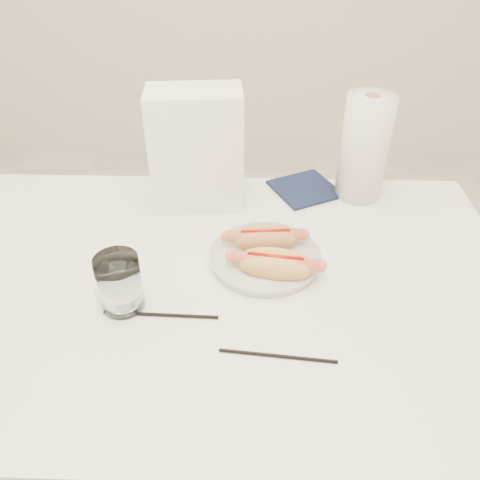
{
  "coord_description": "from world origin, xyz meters",
  "views": [
    {
      "loc": [
        0.07,
        -0.72,
        1.39
      ],
      "look_at": [
        0.05,
        0.04,
        0.82
      ],
      "focal_mm": 36.63,
      "sensor_mm": 36.0,
      "label": 1
    }
  ],
  "objects_px": {
    "table": "(215,301)",
    "hotdog_right": "(275,264)",
    "plate": "(265,259)",
    "water_glass": "(120,283)",
    "napkin_box": "(197,150)",
    "paper_towel_roll": "(364,148)",
    "hotdog_left": "(265,238)"
  },
  "relations": [
    {
      "from": "hotdog_left",
      "to": "napkin_box",
      "type": "relative_size",
      "value": 0.58
    },
    {
      "from": "plate",
      "to": "hotdog_right",
      "type": "bearing_deg",
      "value": -71.35
    },
    {
      "from": "water_glass",
      "to": "napkin_box",
      "type": "height_order",
      "value": "napkin_box"
    },
    {
      "from": "table",
      "to": "hotdog_left",
      "type": "relative_size",
      "value": 7.48
    },
    {
      "from": "table",
      "to": "plate",
      "type": "relative_size",
      "value": 5.51
    },
    {
      "from": "plate",
      "to": "hotdog_left",
      "type": "height_order",
      "value": "hotdog_left"
    },
    {
      "from": "hotdog_left",
      "to": "paper_towel_roll",
      "type": "xyz_separation_m",
      "value": [
        0.23,
        0.24,
        0.09
      ]
    },
    {
      "from": "hotdog_right",
      "to": "napkin_box",
      "type": "bearing_deg",
      "value": 129.81
    },
    {
      "from": "plate",
      "to": "water_glass",
      "type": "relative_size",
      "value": 2.0
    },
    {
      "from": "table",
      "to": "napkin_box",
      "type": "bearing_deg",
      "value": 101.08
    },
    {
      "from": "water_glass",
      "to": "paper_towel_roll",
      "type": "xyz_separation_m",
      "value": [
        0.49,
        0.4,
        0.07
      ]
    },
    {
      "from": "table",
      "to": "hotdog_right",
      "type": "xyz_separation_m",
      "value": [
        0.12,
        0.0,
        0.1
      ]
    },
    {
      "from": "water_glass",
      "to": "paper_towel_roll",
      "type": "height_order",
      "value": "paper_towel_roll"
    },
    {
      "from": "table",
      "to": "paper_towel_roll",
      "type": "height_order",
      "value": "paper_towel_roll"
    },
    {
      "from": "hotdog_right",
      "to": "napkin_box",
      "type": "height_order",
      "value": "napkin_box"
    },
    {
      "from": "hotdog_right",
      "to": "water_glass",
      "type": "xyz_separation_m",
      "value": [
        -0.28,
        -0.08,
        0.01
      ]
    },
    {
      "from": "hotdog_right",
      "to": "hotdog_left",
      "type": "bearing_deg",
      "value": 110.21
    },
    {
      "from": "napkin_box",
      "to": "paper_towel_roll",
      "type": "distance_m",
      "value": 0.39
    },
    {
      "from": "hotdog_right",
      "to": "napkin_box",
      "type": "xyz_separation_m",
      "value": [
        -0.17,
        0.28,
        0.1
      ]
    },
    {
      "from": "table",
      "to": "napkin_box",
      "type": "distance_m",
      "value": 0.35
    },
    {
      "from": "paper_towel_roll",
      "to": "hotdog_left",
      "type": "bearing_deg",
      "value": -133.63
    },
    {
      "from": "plate",
      "to": "paper_towel_roll",
      "type": "distance_m",
      "value": 0.37
    },
    {
      "from": "napkin_box",
      "to": "paper_towel_roll",
      "type": "relative_size",
      "value": 1.1
    },
    {
      "from": "hotdog_left",
      "to": "water_glass",
      "type": "xyz_separation_m",
      "value": [
        -0.26,
        -0.16,
        0.02
      ]
    },
    {
      "from": "hotdog_right",
      "to": "paper_towel_roll",
      "type": "xyz_separation_m",
      "value": [
        0.21,
        0.33,
        0.09
      ]
    },
    {
      "from": "water_glass",
      "to": "hotdog_left",
      "type": "bearing_deg",
      "value": 32.05
    },
    {
      "from": "hotdog_left",
      "to": "water_glass",
      "type": "relative_size",
      "value": 1.47
    },
    {
      "from": "water_glass",
      "to": "paper_towel_roll",
      "type": "relative_size",
      "value": 0.44
    },
    {
      "from": "table",
      "to": "water_glass",
      "type": "relative_size",
      "value": 11.01
    },
    {
      "from": "plate",
      "to": "water_glass",
      "type": "xyz_separation_m",
      "value": [
        -0.26,
        -0.13,
        0.05
      ]
    },
    {
      "from": "table",
      "to": "paper_towel_roll",
      "type": "distance_m",
      "value": 0.5
    },
    {
      "from": "plate",
      "to": "hotdog_right",
      "type": "xyz_separation_m",
      "value": [
        0.02,
        -0.05,
        0.03
      ]
    }
  ]
}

